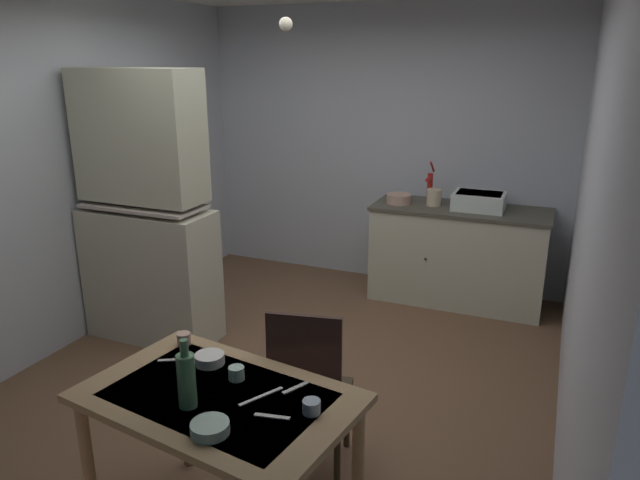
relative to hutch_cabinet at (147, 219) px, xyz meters
name	(u,v)px	position (x,y,z in m)	size (l,w,h in m)	color
ground_plane	(284,377)	(1.25, -0.20, -0.98)	(5.39, 5.39, 0.00)	brown
wall_back	(383,147)	(1.25, 2.05, 0.35)	(3.69, 0.10, 2.67)	silver
wall_left	(63,173)	(-0.59, -0.20, 0.35)	(0.10, 4.49, 2.67)	silver
wall_right	(596,224)	(3.10, -0.20, 0.35)	(0.10, 4.49, 2.67)	silver
hutch_cabinet	(147,219)	(0.00, 0.00, 0.00)	(1.04, 0.45, 2.10)	beige
counter_cabinet	(458,255)	(2.11, 1.68, -0.54)	(1.55, 0.64, 0.89)	beige
sink_basin	(479,201)	(2.26, 1.68, -0.02)	(0.44, 0.34, 0.15)	white
hand_pump	(430,185)	(1.81, 1.73, 0.07)	(0.05, 0.27, 0.39)	#B21E19
mixing_bowl_counter	(399,199)	(1.55, 1.63, -0.05)	(0.23, 0.23, 0.09)	tan
stoneware_crock	(434,197)	(1.86, 1.67, -0.02)	(0.13, 0.13, 0.15)	beige
dining_table	(219,415)	(1.65, -1.60, -0.31)	(1.27, 0.90, 0.78)	#A18057
chair_far_side	(309,390)	(1.81, -1.01, -0.48)	(0.47, 0.47, 0.98)	#352A1C
serving_bowl_wide	(210,428)	(1.77, -1.85, -0.18)	(0.15, 0.15, 0.05)	#ADD1C1
soup_bowl_small	(210,359)	(1.47, -1.39, -0.18)	(0.14, 0.14, 0.05)	white
teacup_cream	(236,373)	(1.66, -1.47, -0.17)	(0.07, 0.07, 0.06)	#ADD1C1
mug_tall	(311,407)	(2.07, -1.57, -0.18)	(0.08, 0.08, 0.06)	#9EB2C6
mug_dark	(184,339)	(1.24, -1.28, -0.17)	(0.07, 0.07, 0.06)	tan
glass_bottle	(186,379)	(1.58, -1.73, -0.08)	(0.08, 0.08, 0.31)	#4C7F56
table_knife	(261,396)	(1.83, -1.55, -0.20)	(0.22, 0.02, 0.01)	silver
teaspoon_near_bowl	(272,416)	(1.94, -1.66, -0.20)	(0.15, 0.02, 0.01)	beige
teaspoon_by_cup	(174,360)	(1.29, -1.43, -0.20)	(0.15, 0.02, 0.01)	beige
serving_spoon	(295,388)	(1.93, -1.43, -0.20)	(0.14, 0.02, 0.01)	beige
pendant_bulb	(286,24)	(1.32, -0.20, 1.37)	(0.08, 0.08, 0.08)	#F9EFCC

